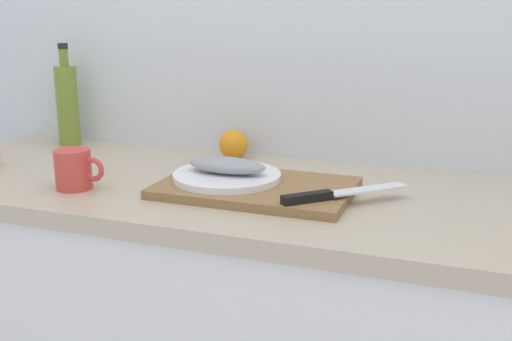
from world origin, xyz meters
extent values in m
cube|color=silver|center=(0.00, 0.33, 1.25)|extent=(3.20, 0.05, 2.50)
cube|color=#B7A88E|center=(0.00, 0.00, 0.88)|extent=(2.00, 0.60, 0.04)
cube|color=olive|center=(-0.09, -0.03, 0.91)|extent=(0.43, 0.27, 0.02)
cylinder|color=white|center=(-0.16, -0.02, 0.93)|extent=(0.25, 0.25, 0.01)
ellipsoid|color=gray|center=(-0.16, -0.02, 0.95)|extent=(0.18, 0.08, 0.04)
cube|color=silver|center=(0.16, -0.02, 0.93)|extent=(0.15, 0.15, 0.00)
cube|color=black|center=(0.05, -0.12, 0.93)|extent=(0.09, 0.09, 0.02)
cylinder|color=olive|center=(-0.78, 0.23, 1.02)|extent=(0.06, 0.06, 0.23)
cylinder|color=olive|center=(-0.78, 0.23, 1.16)|extent=(0.03, 0.03, 0.05)
cylinder|color=black|center=(-0.78, 0.23, 1.19)|extent=(0.03, 0.03, 0.02)
cylinder|color=#CC3F38|center=(-0.49, -0.15, 0.95)|extent=(0.08, 0.08, 0.09)
torus|color=#CC3F38|center=(-0.43, -0.15, 0.95)|extent=(0.06, 0.01, 0.06)
sphere|color=orange|center=(-0.25, 0.24, 0.94)|extent=(0.08, 0.08, 0.08)
camera|label=1|loc=(0.36, -1.25, 1.30)|focal=42.75mm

